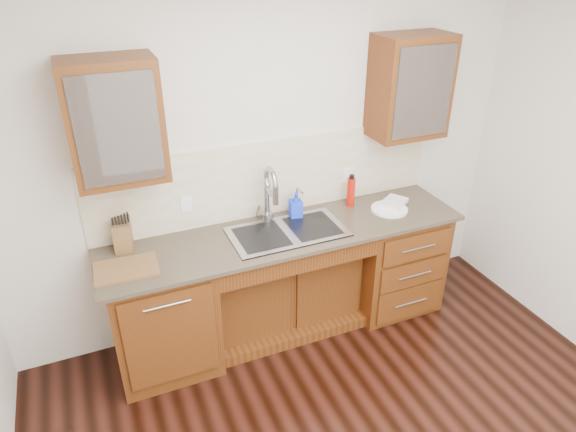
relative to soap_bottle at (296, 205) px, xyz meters
name	(u,v)px	position (x,y,z in m)	size (l,w,h in m)	color
wall_back	(267,157)	(-0.15, 0.20, 0.34)	(4.00, 0.10, 2.70)	beige
base_cabinet_left	(163,314)	(-1.10, -0.16, -0.57)	(0.70, 0.62, 0.88)	#593014
base_cabinet_center	(282,286)	(-0.15, -0.07, -0.66)	(1.20, 0.44, 0.70)	#593014
base_cabinet_right	(391,257)	(0.80, -0.16, -0.57)	(0.70, 0.62, 0.88)	#593014
countertop	(287,233)	(-0.15, -0.18, -0.12)	(2.70, 0.65, 0.03)	#84705B
backsplash	(270,178)	(-0.15, 0.14, 0.19)	(2.70, 0.02, 0.59)	beige
sink	(287,242)	(-0.15, -0.19, -0.19)	(0.84, 0.46, 0.19)	#9E9EA5
faucet	(267,196)	(-0.22, 0.04, 0.10)	(0.04, 0.04, 0.40)	#999993
filter_tap	(297,200)	(0.03, 0.05, 0.02)	(0.02, 0.02, 0.24)	#999993
upper_cabinet_left	(115,122)	(-1.20, -0.02, 0.81)	(0.55, 0.34, 0.75)	#593014
upper_cabinet_right	(410,87)	(0.90, -0.02, 0.81)	(0.55, 0.34, 0.75)	#593014
outlet_left	(186,204)	(-0.80, 0.13, 0.11)	(0.08, 0.01, 0.12)	white
outlet_right	(347,175)	(0.50, 0.13, 0.11)	(0.08, 0.01, 0.12)	white
soap_bottle	(296,205)	(0.00, 0.00, 0.00)	(0.09, 0.09, 0.20)	blue
water_bottle	(351,192)	(0.48, 0.01, 0.02)	(0.06, 0.06, 0.24)	#B71208
plate	(389,209)	(0.72, -0.18, -0.09)	(0.29, 0.29, 0.02)	white
dish_towel	(394,202)	(0.79, -0.14, -0.07)	(0.22, 0.16, 0.03)	silver
knife_block	(123,234)	(-1.26, 0.05, 0.00)	(0.12, 0.19, 0.21)	brown
cutting_board	(126,269)	(-1.29, -0.23, -0.09)	(0.40, 0.28, 0.02)	brown
cup_left_a	(100,132)	(-1.29, -0.02, 0.76)	(0.12, 0.12, 0.09)	white
cup_left_b	(135,129)	(-1.09, -0.02, 0.75)	(0.09, 0.09, 0.08)	white
cup_right_a	(404,94)	(0.86, -0.02, 0.76)	(0.12, 0.12, 0.10)	white
cup_right_b	(425,92)	(1.05, -0.02, 0.76)	(0.09, 0.09, 0.09)	white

